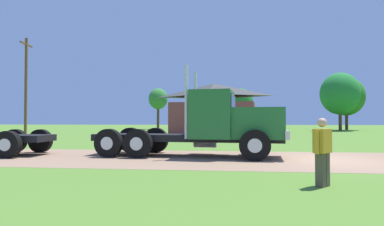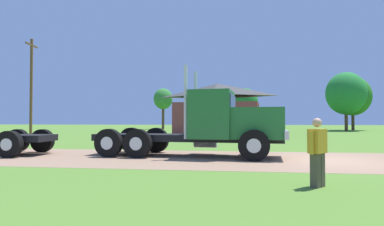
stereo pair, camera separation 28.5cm
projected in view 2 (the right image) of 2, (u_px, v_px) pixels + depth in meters
name	position (u px, v px, depth m)	size (l,w,h in m)	color
ground_plane	(328.00, 160.00, 11.99)	(200.00, 200.00, 0.00)	#507929
dirt_track	(328.00, 160.00, 11.99)	(120.00, 6.20, 0.01)	#917057
truck_foreground_white	(214.00, 125.00, 13.25)	(8.18, 3.18, 3.67)	black
visitor_by_barrel	(317.00, 150.00, 7.21)	(0.47, 0.48, 1.54)	gold
shed_building	(217.00, 110.00, 35.07)	(9.71, 6.46, 5.53)	brown
utility_pole_near	(31.00, 85.00, 30.93)	(0.41, 2.20, 9.36)	brown
tree_left	(163.00, 99.00, 55.81)	(3.29, 3.29, 7.07)	#513823
tree_mid	(245.00, 102.00, 47.70)	(3.72, 3.72, 6.28)	#513823
tree_right	(346.00, 93.00, 45.65)	(5.47, 5.47, 8.35)	#513823
tree_far_right	(353.00, 96.00, 49.88)	(5.47, 5.47, 8.28)	#513823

